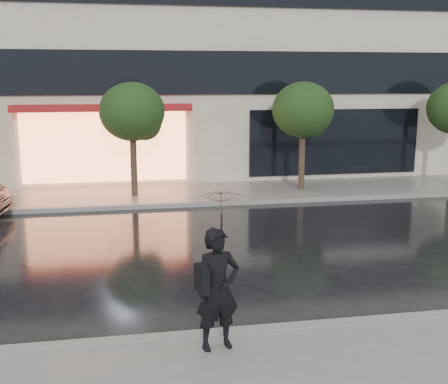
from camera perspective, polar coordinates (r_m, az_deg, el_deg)
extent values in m
plane|color=black|center=(10.65, 9.16, -11.36)|extent=(120.00, 120.00, 0.00)
cube|color=slate|center=(20.18, -0.52, -0.06)|extent=(60.00, 3.50, 0.12)
cube|color=gray|center=(9.77, 11.17, -13.17)|extent=(60.00, 0.25, 0.14)
cube|color=gray|center=(18.49, 0.41, -1.10)|extent=(60.00, 0.25, 0.14)
cube|color=black|center=(21.43, -1.34, 12.03)|extent=(28.00, 0.12, 1.60)
cube|color=#FF8C59|center=(21.30, -12.01, 4.50)|extent=(6.00, 0.10, 2.60)
cube|color=maroon|center=(20.85, -12.20, 8.35)|extent=(6.40, 0.70, 0.25)
cube|color=black|center=(22.90, 11.20, 5.01)|extent=(7.00, 0.10, 2.60)
cylinder|color=#33261C|center=(19.46, -9.14, 2.48)|extent=(0.22, 0.22, 2.20)
ellipsoid|color=black|center=(19.26, -9.32, 8.07)|extent=(2.20, 2.20, 1.98)
sphere|color=black|center=(19.50, -8.12, 6.96)|extent=(1.20, 1.20, 1.20)
cylinder|color=#33261C|center=(20.48, 7.90, 2.96)|extent=(0.22, 0.22, 2.20)
ellipsoid|color=black|center=(20.29, 8.05, 8.27)|extent=(2.20, 2.20, 1.98)
sphere|color=black|center=(20.63, 8.91, 7.19)|extent=(1.20, 1.20, 1.20)
imported|color=black|center=(8.42, -0.63, -9.87)|extent=(0.75, 0.58, 1.85)
imported|color=#390A19|center=(8.10, -0.25, -2.42)|extent=(0.98, 0.99, 0.75)
cylinder|color=black|center=(8.22, -0.24, -5.39)|extent=(0.02, 0.02, 0.93)
cube|color=black|center=(8.19, -2.26, -8.82)|extent=(0.19, 0.36, 0.40)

